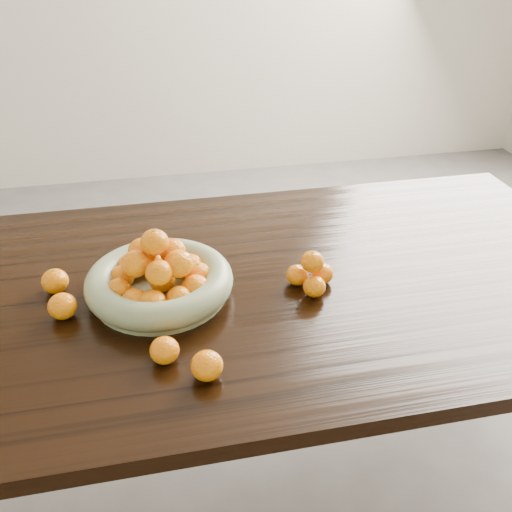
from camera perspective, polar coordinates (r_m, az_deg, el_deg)
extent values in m
plane|color=#575552|center=(1.94, -1.67, -21.36)|extent=(5.00, 5.00, 0.00)
cube|color=black|center=(1.43, -2.11, -3.24)|extent=(2.00, 1.00, 0.04)
cube|color=black|center=(2.28, 19.74, -2.17)|extent=(0.08, 0.08, 0.71)
cylinder|color=gray|center=(1.38, -9.52, -3.62)|extent=(0.31, 0.31, 0.02)
torus|color=gray|center=(1.37, -9.63, -2.49)|extent=(0.35, 0.35, 0.07)
ellipsoid|color=orange|center=(1.40, -6.59, -0.99)|extent=(0.06, 0.06, 0.06)
ellipsoid|color=orange|center=(1.44, -8.07, -0.35)|extent=(0.06, 0.06, 0.06)
ellipsoid|color=orange|center=(1.44, -10.34, -0.49)|extent=(0.06, 0.06, 0.06)
ellipsoid|color=orange|center=(1.42, -12.42, -0.99)|extent=(0.07, 0.07, 0.06)
ellipsoid|color=orange|center=(1.40, -13.24, -2.00)|extent=(0.06, 0.06, 0.05)
ellipsoid|color=orange|center=(1.35, -13.55, -3.37)|extent=(0.06, 0.06, 0.06)
ellipsoid|color=orange|center=(1.30, -12.07, -4.43)|extent=(0.06, 0.06, 0.06)
ellipsoid|color=orange|center=(1.29, -10.30, -4.64)|extent=(0.06, 0.06, 0.06)
ellipsoid|color=orange|center=(1.30, -7.69, -4.22)|extent=(0.06, 0.06, 0.06)
ellipsoid|color=orange|center=(1.32, -6.08, -3.22)|extent=(0.07, 0.07, 0.06)
ellipsoid|color=orange|center=(1.37, -5.82, -1.90)|extent=(0.07, 0.07, 0.06)
ellipsoid|color=orange|center=(1.36, -9.39, -2.36)|extent=(0.06, 0.06, 0.06)
ellipsoid|color=orange|center=(1.37, -8.35, 0.51)|extent=(0.06, 0.06, 0.06)
ellipsoid|color=orange|center=(1.38, -11.28, 0.45)|extent=(0.07, 0.07, 0.06)
ellipsoid|color=orange|center=(1.33, -11.92, -0.76)|extent=(0.07, 0.07, 0.06)
ellipsoid|color=orange|center=(1.29, -9.69, -1.65)|extent=(0.06, 0.06, 0.06)
ellipsoid|color=orange|center=(1.32, -7.75, -0.78)|extent=(0.07, 0.07, 0.06)
ellipsoid|color=orange|center=(1.32, -10.11, 1.37)|extent=(0.07, 0.07, 0.06)
ellipsoid|color=orange|center=(1.36, 5.85, -3.06)|extent=(0.05, 0.05, 0.05)
ellipsoid|color=orange|center=(1.41, 6.66, -1.74)|extent=(0.05, 0.05, 0.05)
ellipsoid|color=orange|center=(1.40, 4.14, -1.91)|extent=(0.05, 0.05, 0.05)
ellipsoid|color=orange|center=(1.37, 5.65, -0.57)|extent=(0.06, 0.06, 0.05)
ellipsoid|color=orange|center=(1.45, -19.46, -2.39)|extent=(0.06, 0.06, 0.06)
ellipsoid|color=orange|center=(1.13, -4.93, -10.87)|extent=(0.06, 0.06, 0.06)
ellipsoid|color=orange|center=(1.18, -9.13, -9.29)|extent=(0.06, 0.06, 0.06)
ellipsoid|color=orange|center=(1.35, -18.80, -4.77)|extent=(0.06, 0.06, 0.06)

